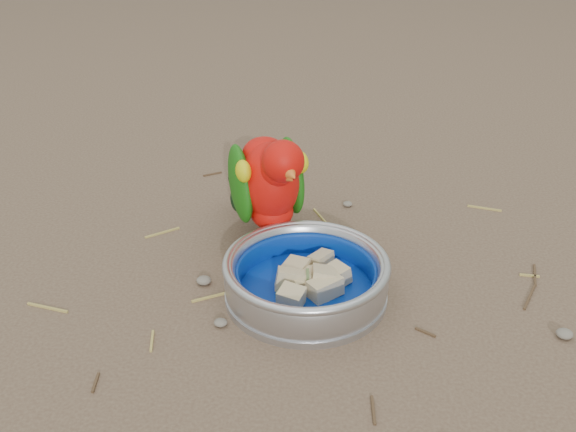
# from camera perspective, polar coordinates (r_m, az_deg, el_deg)

# --- Properties ---
(ground) EXTENTS (60.00, 60.00, 0.00)m
(ground) POSITION_cam_1_polar(r_m,az_deg,el_deg) (0.88, 1.35, -8.80)
(ground) COLOR brown
(food_bowl) EXTENTS (0.23, 0.23, 0.02)m
(food_bowl) POSITION_cam_1_polar(r_m,az_deg,el_deg) (0.90, 1.60, -6.79)
(food_bowl) COLOR #B2B2BA
(food_bowl) RESTS_ON ground
(bowl_wall) EXTENTS (0.23, 0.23, 0.04)m
(bowl_wall) POSITION_cam_1_polar(r_m,az_deg,el_deg) (0.89, 1.62, -5.21)
(bowl_wall) COLOR #B2B2BA
(bowl_wall) RESTS_ON food_bowl
(fruit_wedges) EXTENTS (0.14, 0.14, 0.03)m
(fruit_wedges) POSITION_cam_1_polar(r_m,az_deg,el_deg) (0.89, 1.62, -5.59)
(fruit_wedges) COLOR tan
(fruit_wedges) RESTS_ON food_bowl
(lory_parrot) EXTENTS (0.20, 0.26, 0.19)m
(lory_parrot) POSITION_cam_1_polar(r_m,az_deg,el_deg) (0.98, -1.64, 2.25)
(lory_parrot) COLOR red
(lory_parrot) RESTS_ON ground
(ground_debris) EXTENTS (0.90, 0.80, 0.01)m
(ground_debris) POSITION_cam_1_polar(r_m,az_deg,el_deg) (0.94, -0.25, -5.58)
(ground_debris) COLOR #AB9649
(ground_debris) RESTS_ON ground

